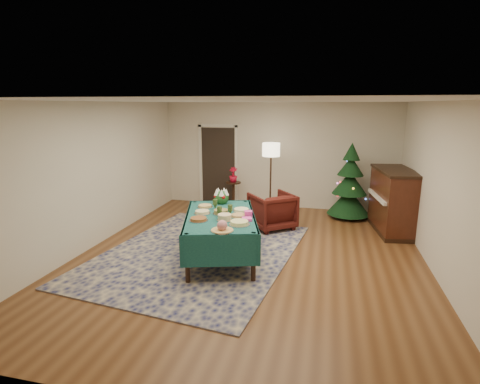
% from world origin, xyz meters
% --- Properties ---
extents(room_shell, '(7.00, 7.00, 7.00)m').
position_xyz_m(room_shell, '(0.00, 0.00, 1.35)').
color(room_shell, '#593319').
rests_on(room_shell, ground).
extents(doorway, '(1.08, 0.04, 2.16)m').
position_xyz_m(doorway, '(-1.60, 3.48, 1.10)').
color(doorway, black).
rests_on(doorway, ground).
extents(rug, '(3.73, 4.59, 0.02)m').
position_xyz_m(rug, '(-0.94, -0.05, 0.01)').
color(rug, '#151A51').
rests_on(rug, ground).
extents(buffet_table, '(1.71, 2.28, 0.79)m').
position_xyz_m(buffet_table, '(-0.48, -0.18, 0.63)').
color(buffet_table, black).
rests_on(buffet_table, ground).
extents(platter_0, '(0.34, 0.34, 0.17)m').
position_xyz_m(platter_0, '(-0.22, -0.97, 0.86)').
color(platter_0, silver).
rests_on(platter_0, buffet_table).
extents(platter_1, '(0.33, 0.33, 0.07)m').
position_xyz_m(platter_1, '(-0.04, -0.62, 0.82)').
color(platter_1, silver).
rests_on(platter_1, buffet_table).
extents(platter_2, '(0.31, 0.31, 0.05)m').
position_xyz_m(platter_2, '(-0.73, -0.57, 0.82)').
color(platter_2, silver).
rests_on(platter_2, buffet_table).
extents(platter_3, '(0.26, 0.26, 0.11)m').
position_xyz_m(platter_3, '(-0.32, -0.46, 0.84)').
color(platter_3, silver).
rests_on(platter_3, buffet_table).
extents(platter_4, '(0.29, 0.29, 0.04)m').
position_xyz_m(platter_4, '(-0.15, -0.20, 0.81)').
color(platter_4, silver).
rests_on(platter_4, buffet_table).
extents(platter_5, '(0.29, 0.29, 0.05)m').
position_xyz_m(platter_5, '(-0.81, -0.16, 0.82)').
color(platter_5, silver).
rests_on(platter_5, buffet_table).
extents(platter_6, '(0.29, 0.29, 0.08)m').
position_xyz_m(platter_6, '(-0.49, -0.10, 0.83)').
color(platter_6, silver).
rests_on(platter_6, buffet_table).
extents(platter_7, '(0.30, 0.30, 0.04)m').
position_xyz_m(platter_7, '(-0.19, 0.16, 0.81)').
color(platter_7, silver).
rests_on(platter_7, buffet_table).
extents(platter_8, '(0.28, 0.28, 0.04)m').
position_xyz_m(platter_8, '(-0.90, 0.24, 0.81)').
color(platter_8, silver).
rests_on(platter_8, buffet_table).
extents(goblet_0, '(0.08, 0.08, 0.18)m').
position_xyz_m(goblet_0, '(-0.67, 0.15, 0.89)').
color(goblet_0, '#2D471E').
rests_on(goblet_0, buffet_table).
extents(goblet_1, '(0.08, 0.08, 0.18)m').
position_xyz_m(goblet_1, '(-0.31, -0.14, 0.89)').
color(goblet_1, '#2D471E').
rests_on(goblet_1, buffet_table).
extents(goblet_2, '(0.08, 0.08, 0.18)m').
position_xyz_m(goblet_2, '(-0.46, -0.29, 0.89)').
color(goblet_2, '#2D471E').
rests_on(goblet_2, buffet_table).
extents(napkin_stack, '(0.20, 0.20, 0.04)m').
position_xyz_m(napkin_stack, '(0.03, -0.36, 0.81)').
color(napkin_stack, '#FA45B5').
rests_on(napkin_stack, buffet_table).
extents(gift_box, '(0.16, 0.16, 0.11)m').
position_xyz_m(gift_box, '(0.01, -0.17, 0.84)').
color(gift_box, '#E33FA2').
rests_on(gift_box, buffet_table).
extents(centerpiece, '(0.29, 0.29, 0.33)m').
position_xyz_m(centerpiece, '(-0.68, 0.59, 0.93)').
color(centerpiece, '#1E4C1E').
rests_on(centerpiece, buffet_table).
extents(armchair, '(1.14, 1.13, 0.86)m').
position_xyz_m(armchair, '(0.14, 1.67, 0.43)').
color(armchair, '#45130E').
rests_on(armchair, ground).
extents(floor_lamp, '(0.42, 0.42, 1.75)m').
position_xyz_m(floor_lamp, '(-0.07, 2.80, 1.48)').
color(floor_lamp, '#A57F3F').
rests_on(floor_lamp, ground).
extents(side_table, '(0.39, 0.39, 0.70)m').
position_xyz_m(side_table, '(-1.07, 3.02, 0.34)').
color(side_table, black).
rests_on(side_table, ground).
extents(potted_plant, '(0.22, 0.38, 0.22)m').
position_xyz_m(potted_plant, '(-1.07, 3.02, 0.81)').
color(potted_plant, '#B70D27').
rests_on(potted_plant, side_table).
extents(christmas_tree, '(1.23, 1.23, 1.79)m').
position_xyz_m(christmas_tree, '(1.80, 2.89, 0.80)').
color(christmas_tree, black).
rests_on(christmas_tree, ground).
extents(piano, '(0.91, 1.62, 1.33)m').
position_xyz_m(piano, '(2.65, 2.07, 0.65)').
color(piano, black).
rests_on(piano, ground).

